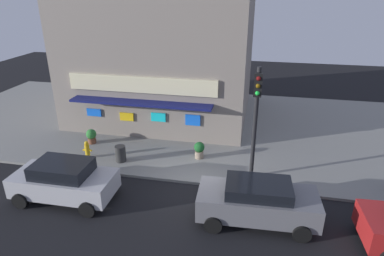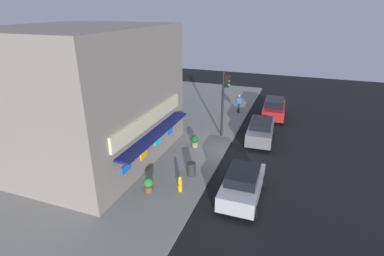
% 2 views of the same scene
% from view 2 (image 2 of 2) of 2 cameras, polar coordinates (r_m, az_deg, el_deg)
% --- Properties ---
extents(ground_plane, '(54.32, 54.32, 0.00)m').
position_cam_2_polar(ground_plane, '(21.07, 6.74, -4.44)').
color(ground_plane, black).
extents(sidewalk, '(36.21, 13.52, 0.13)m').
position_cam_2_polar(sidewalk, '(23.32, -9.58, -1.69)').
color(sidewalk, gray).
rests_on(sidewalk, ground_plane).
extents(corner_building, '(10.77, 9.86, 8.30)m').
position_cam_2_polar(corner_building, '(19.94, -19.94, 5.98)').
color(corner_building, gray).
rests_on(corner_building, sidewalk).
extents(traffic_light, '(0.32, 0.58, 5.02)m').
position_cam_2_polar(traffic_light, '(22.13, 6.24, 6.23)').
color(traffic_light, black).
rests_on(traffic_light, sidewalk).
extents(fire_hydrant, '(0.47, 0.23, 0.91)m').
position_cam_2_polar(fire_hydrant, '(16.26, -2.32, -10.73)').
color(fire_hydrant, gold).
rests_on(fire_hydrant, sidewalk).
extents(trash_can, '(0.52, 0.52, 0.80)m').
position_cam_2_polar(trash_can, '(17.68, -0.13, -7.92)').
color(trash_can, '#2D2D2D').
rests_on(trash_can, sidewalk).
extents(pedestrian, '(0.43, 0.60, 1.72)m').
position_cam_2_polar(pedestrian, '(28.26, 9.01, 4.85)').
color(pedestrian, black).
rests_on(pedestrian, sidewalk).
extents(potted_plant_by_doorway, '(0.54, 0.54, 0.81)m').
position_cam_2_polar(potted_plant_by_doorway, '(16.41, -8.39, -10.67)').
color(potted_plant_by_doorway, brown).
rests_on(potted_plant_by_doorway, sidewalk).
extents(potted_plant_by_window, '(0.53, 0.53, 0.86)m').
position_cam_2_polar(potted_plant_by_window, '(21.09, 0.55, -2.46)').
color(potted_plant_by_window, gray).
rests_on(potted_plant_by_window, sidewalk).
extents(parked_car_red, '(4.39, 2.27, 1.75)m').
position_cam_2_polar(parked_car_red, '(27.98, 15.51, 3.71)').
color(parked_car_red, '#AD1E1E').
rests_on(parked_car_red, ground_plane).
extents(parked_car_grey, '(4.42, 2.18, 1.64)m').
position_cam_2_polar(parked_car_grey, '(22.78, 13.09, -0.40)').
color(parked_car_grey, slate).
rests_on(parked_car_grey, ground_plane).
extents(parked_car_silver, '(4.09, 2.11, 1.67)m').
position_cam_2_polar(parked_car_silver, '(15.95, 9.71, -10.57)').
color(parked_car_silver, '#B7B7BC').
rests_on(parked_car_silver, ground_plane).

